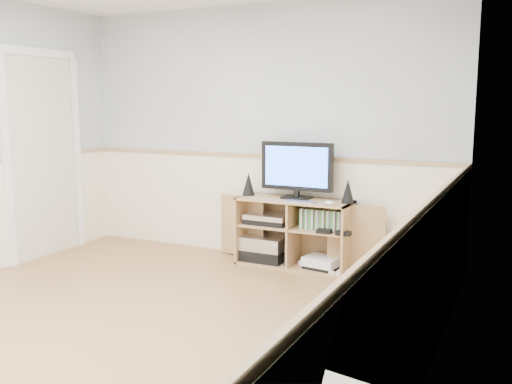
# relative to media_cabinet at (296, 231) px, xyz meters

# --- Properties ---
(room) EXTENTS (4.04, 4.54, 2.54)m
(room) POSITION_rel_media_cabinet_xyz_m (-0.53, -1.94, 0.88)
(room) COLOR #B48250
(room) RESTS_ON ground
(media_cabinet) EXTENTS (1.69, 0.41, 0.65)m
(media_cabinet) POSITION_rel_media_cabinet_xyz_m (0.00, 0.00, 0.00)
(media_cabinet) COLOR tan
(media_cabinet) RESTS_ON floor
(monitor) EXTENTS (0.71, 0.18, 0.54)m
(monitor) POSITION_rel_media_cabinet_xyz_m (0.00, -0.00, 0.61)
(monitor) COLOR black
(monitor) RESTS_ON media_cabinet
(speaker_left) EXTENTS (0.12, 0.12, 0.22)m
(speaker_left) POSITION_rel_media_cabinet_xyz_m (-0.50, -0.03, 0.43)
(speaker_left) COLOR black
(speaker_left) RESTS_ON media_cabinet
(speaker_right) EXTENTS (0.12, 0.12, 0.22)m
(speaker_right) POSITION_rel_media_cabinet_xyz_m (0.51, -0.03, 0.43)
(speaker_right) COLOR black
(speaker_right) RESTS_ON media_cabinet
(keyboard) EXTENTS (0.28, 0.12, 0.01)m
(keyboard) POSITION_rel_media_cabinet_xyz_m (0.11, -0.19, 0.32)
(keyboard) COLOR silver
(keyboard) RESTS_ON media_cabinet
(mouse) EXTENTS (0.11, 0.10, 0.04)m
(mouse) POSITION_rel_media_cabinet_xyz_m (0.39, -0.19, 0.34)
(mouse) COLOR white
(mouse) RESTS_ON media_cabinet
(av_components) EXTENTS (0.51, 0.31, 0.47)m
(av_components) POSITION_rel_media_cabinet_xyz_m (-0.29, -0.05, -0.11)
(av_components) COLOR black
(av_components) RESTS_ON media_cabinet
(game_consoles) EXTENTS (0.46, 0.30, 0.11)m
(game_consoles) POSITION_rel_media_cabinet_xyz_m (0.28, -0.06, -0.26)
(game_consoles) COLOR white
(game_consoles) RESTS_ON media_cabinet
(game_cases) EXTENTS (0.42, 0.13, 0.19)m
(game_cases) POSITION_rel_media_cabinet_xyz_m (0.29, -0.07, 0.15)
(game_cases) COLOR #3F8C3F
(game_cases) RESTS_ON media_cabinet
(wall_outlet) EXTENTS (0.12, 0.03, 0.12)m
(wall_outlet) POSITION_rel_media_cabinet_xyz_m (0.53, 0.16, 0.27)
(wall_outlet) COLOR white
(wall_outlet) RESTS_ON wall_back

